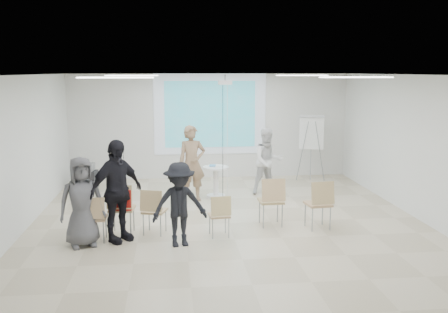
{
  "coord_description": "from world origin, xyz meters",
  "views": [
    {
      "loc": [
        -1.15,
        -9.75,
        3.08
      ],
      "look_at": [
        0.0,
        0.8,
        1.25
      ],
      "focal_mm": 40.0,
      "sensor_mm": 36.0,
      "label": 1
    }
  ],
  "objects": [
    {
      "name": "chair_left_mid",
      "position": [
        -2.09,
        -0.53,
        0.59
      ],
      "size": [
        0.51,
        0.54,
        1.0
      ],
      "rotation": [
        0.0,
        0.0,
        -0.08
      ],
      "color": "tan",
      "rests_on": "floor"
    },
    {
      "name": "controller_right",
      "position": [
        1.11,
        2.64,
        1.24
      ],
      "size": [
        0.05,
        0.11,
        0.04
      ],
      "primitive_type": "cube",
      "rotation": [
        0.0,
        0.0,
        0.16
      ],
      "color": "silver",
      "rests_on": "player_right"
    },
    {
      "name": "chair_left_inner",
      "position": [
        -1.49,
        -0.56,
        0.53
      ],
      "size": [
        0.52,
        0.55,
        0.89
      ],
      "rotation": [
        0.0,
        0.0,
        -0.28
      ],
      "color": "tan",
      "rests_on": "floor"
    },
    {
      "name": "red_jacket",
      "position": [
        -2.09,
        -0.66,
        0.72
      ],
      "size": [
        0.41,
        0.13,
        0.39
      ],
      "primitive_type": "cube",
      "rotation": [
        0.0,
        0.0,
        -0.08
      ],
      "color": "#B41C16",
      "rests_on": "chair_left_mid"
    },
    {
      "name": "ceiling",
      "position": [
        0.0,
        0.0,
        3.05
      ],
      "size": [
        8.0,
        9.0,
        0.1
      ],
      "primitive_type": "cube",
      "color": "white",
      "rests_on": "wall_back"
    },
    {
      "name": "projection_image",
      "position": [
        0.0,
        4.47,
        1.85
      ],
      "size": [
        2.6,
        0.01,
        1.9
      ],
      "primitive_type": "cube",
      "color": "#36AAB9",
      "rests_on": "wall_back"
    },
    {
      "name": "floor",
      "position": [
        0.0,
        0.0,
        -0.05
      ],
      "size": [
        8.0,
        9.0,
        0.1
      ],
      "primitive_type": "cube",
      "color": "beige",
      "rests_on": "ground"
    },
    {
      "name": "laptop",
      "position": [
        -1.47,
        -0.47,
        0.48
      ],
      "size": [
        0.38,
        0.32,
        0.03
      ],
      "primitive_type": "imported",
      "rotation": [
        0.0,
        0.0,
        2.86
      ],
      "color": "black",
      "rests_on": "chair_left_inner"
    },
    {
      "name": "wall_left",
      "position": [
        -4.05,
        0.0,
        1.5
      ],
      "size": [
        0.1,
        9.0,
        3.0
      ],
      "primitive_type": "cube",
      "color": "silver",
      "rests_on": "floor"
    },
    {
      "name": "player_left",
      "position": [
        -0.65,
        1.9,
        1.03
      ],
      "size": [
        0.82,
        0.63,
        2.05
      ],
      "primitive_type": "imported",
      "rotation": [
        0.0,
        0.0,
        0.17
      ],
      "color": "#9A7B5E",
      "rests_on": "floor"
    },
    {
      "name": "controller_left",
      "position": [
        -0.47,
        2.15,
        1.35
      ],
      "size": [
        0.07,
        0.14,
        0.04
      ],
      "primitive_type": "cube",
      "rotation": [
        0.0,
        0.0,
        0.17
      ],
      "color": "silver",
      "rests_on": "player_left"
    },
    {
      "name": "wall_right",
      "position": [
        4.05,
        0.0,
        1.5
      ],
      "size": [
        0.1,
        9.0,
        3.0
      ],
      "primitive_type": "cube",
      "color": "silver",
      "rests_on": "floor"
    },
    {
      "name": "pedestal_table",
      "position": [
        -0.05,
        2.17,
        0.44
      ],
      "size": [
        0.73,
        0.73,
        0.79
      ],
      "rotation": [
        0.0,
        0.0,
        -0.17
      ],
      "color": "white",
      "rests_on": "floor"
    },
    {
      "name": "av_cart",
      "position": [
        -3.33,
        3.43,
        0.31
      ],
      "size": [
        0.51,
        0.44,
        0.68
      ],
      "rotation": [
        0.0,
        0.0,
        -0.18
      ],
      "color": "black",
      "rests_on": "floor"
    },
    {
      "name": "chair_right_far",
      "position": [
        1.73,
        -0.59,
        0.58
      ],
      "size": [
        0.51,
        0.54,
        0.98
      ],
      "rotation": [
        0.0,
        0.0,
        0.11
      ],
      "color": "tan",
      "rests_on": "floor"
    },
    {
      "name": "player_right",
      "position": [
        1.29,
        2.39,
        0.92
      ],
      "size": [
        0.99,
        0.84,
        1.84
      ],
      "primitive_type": "imported",
      "rotation": [
        0.0,
        0.0,
        0.16
      ],
      "color": "white",
      "rests_on": "floor"
    },
    {
      "name": "audience_outer",
      "position": [
        -2.72,
        -1.04,
        0.9
      ],
      "size": [
        1.02,
        0.83,
        1.8
      ],
      "primitive_type": "imported",
      "rotation": [
        0.0,
        0.0,
        0.33
      ],
      "color": "#5A595E",
      "rests_on": "floor"
    },
    {
      "name": "flipchart_easel",
      "position": [
        2.77,
        3.7,
        1.36
      ],
      "size": [
        0.78,
        0.61,
        1.85
      ],
      "rotation": [
        0.0,
        0.0,
        -0.27
      ],
      "color": "gray",
      "rests_on": "floor"
    },
    {
      "name": "chair_right_inner",
      "position": [
        0.84,
        -0.3,
        0.59
      ],
      "size": [
        0.48,
        0.52,
        1.0
      ],
      "rotation": [
        0.0,
        0.0,
        0.03
      ],
      "color": "tan",
      "rests_on": "floor"
    },
    {
      "name": "fluor_panel_sw",
      "position": [
        -2.0,
        -1.5,
        2.97
      ],
      "size": [
        1.2,
        0.3,
        0.02
      ],
      "primitive_type": "cube",
      "color": "white",
      "rests_on": "ceiling"
    },
    {
      "name": "wall_back",
      "position": [
        0.0,
        4.55,
        1.5
      ],
      "size": [
        8.0,
        0.1,
        3.0
      ],
      "primitive_type": "cube",
      "color": "silver",
      "rests_on": "floor"
    },
    {
      "name": "fluor_panel_nw",
      "position": [
        -2.0,
        2.0,
        2.97
      ],
      "size": [
        1.2,
        0.3,
        0.02
      ],
      "primitive_type": "cube",
      "color": "white",
      "rests_on": "ceiling"
    },
    {
      "name": "fluor_panel_ne",
      "position": [
        2.0,
        2.0,
        2.97
      ],
      "size": [
        1.2,
        0.3,
        0.02
      ],
      "primitive_type": "cube",
      "color": "white",
      "rests_on": "ceiling"
    },
    {
      "name": "audience_mid",
      "position": [
        -1.01,
        -1.21,
        0.86
      ],
      "size": [
        1.2,
        0.8,
        1.71
      ],
      "primitive_type": "imported",
      "rotation": [
        0.0,
        0.0,
        0.19
      ],
      "color": "black",
      "rests_on": "floor"
    },
    {
      "name": "audience_left",
      "position": [
        -2.13,
        -0.85,
        1.08
      ],
      "size": [
        1.43,
        1.4,
        2.15
      ],
      "primitive_type": "imported",
      "rotation": [
        0.0,
        0.0,
        0.74
      ],
      "color": "black",
      "rests_on": "floor"
    },
    {
      "name": "projection_halo",
      "position": [
        0.0,
        4.49,
        1.85
      ],
      "size": [
        3.2,
        0.01,
        2.3
      ],
      "primitive_type": "cube",
      "color": "silver",
      "rests_on": "wall_back"
    },
    {
      "name": "ceiling_projector",
      "position": [
        0.1,
        1.49,
        2.69
      ],
      "size": [
        0.3,
        0.25,
        3.0
      ],
      "color": "white",
      "rests_on": "ceiling"
    },
    {
      "name": "chair_far_left",
      "position": [
        -2.53,
        -0.87,
        0.51
      ],
      "size": [
        0.41,
        0.44,
        0.86
      ],
      "rotation": [
        0.0,
        0.0,
        -0.02
      ],
      "color": "tan",
      "rests_on": "floor"
    },
    {
      "name": "fluor_panel_se",
      "position": [
        2.0,
        -1.5,
        2.97
      ],
      "size": [
        1.2,
        0.3,
        0.02
      ],
      "primitive_type": "cube",
      "color": "white",
      "rests_on": "ceiling"
    },
    {
      "name": "chair_center",
      "position": [
        -0.26,
        -0.84,
        0.48
      ],
      "size": [
        0.42,
        0.44,
        0.81
      ],
      "rotation": [
        0.0,
        0.0,
        0.1
      ],
      "color": "tan",
      "rests_on": "floor"
    }
  ]
}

